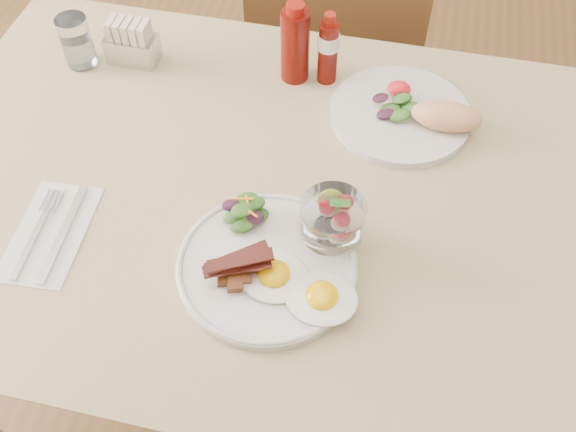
% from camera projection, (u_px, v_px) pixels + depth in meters
% --- Properties ---
extents(table, '(1.33, 0.88, 0.75)m').
position_uv_depth(table, '(280.00, 220.00, 1.17)').
color(table, '#503519').
rests_on(table, ground).
extents(chair_far, '(0.42, 0.42, 0.93)m').
position_uv_depth(chair_far, '(338.00, 54.00, 1.67)').
color(chair_far, '#503519').
rests_on(chair_far, ground).
extents(main_plate, '(0.28, 0.28, 0.02)m').
position_uv_depth(main_plate, '(267.00, 267.00, 0.99)').
color(main_plate, silver).
rests_on(main_plate, table).
extents(fried_eggs, '(0.21, 0.15, 0.03)m').
position_uv_depth(fried_eggs, '(298.00, 286.00, 0.95)').
color(fried_eggs, white).
rests_on(fried_eggs, main_plate).
extents(bacon_potato_pile, '(0.11, 0.08, 0.05)m').
position_uv_depth(bacon_potato_pile, '(237.00, 269.00, 0.95)').
color(bacon_potato_pile, brown).
rests_on(bacon_potato_pile, main_plate).
extents(side_salad, '(0.08, 0.08, 0.04)m').
position_uv_depth(side_salad, '(245.00, 213.00, 1.02)').
color(side_salad, '#194312').
rests_on(side_salad, main_plate).
extents(fruit_cup, '(0.10, 0.10, 0.10)m').
position_uv_depth(fruit_cup, '(333.00, 219.00, 0.97)').
color(fruit_cup, white).
rests_on(fruit_cup, main_plate).
extents(second_plate, '(0.28, 0.26, 0.07)m').
position_uv_depth(second_plate, '(411.00, 114.00, 1.18)').
color(second_plate, silver).
rests_on(second_plate, table).
extents(ketchup_bottle, '(0.06, 0.06, 0.16)m').
position_uv_depth(ketchup_bottle, '(295.00, 44.00, 1.21)').
color(ketchup_bottle, '#500904').
rests_on(ketchup_bottle, table).
extents(hot_sauce_bottle, '(0.04, 0.04, 0.15)m').
position_uv_depth(hot_sauce_bottle, '(328.00, 49.00, 1.21)').
color(hot_sauce_bottle, '#500904').
rests_on(hot_sauce_bottle, table).
extents(sugar_caddy, '(0.10, 0.06, 0.09)m').
position_uv_depth(sugar_caddy, '(132.00, 44.00, 1.27)').
color(sugar_caddy, '#BBBCC0').
rests_on(sugar_caddy, table).
extents(water_glass, '(0.06, 0.06, 0.10)m').
position_uv_depth(water_glass, '(78.00, 44.00, 1.26)').
color(water_glass, white).
rests_on(water_glass, table).
extents(napkin_cutlery, '(0.12, 0.21, 0.01)m').
position_uv_depth(napkin_cutlery, '(51.00, 233.00, 1.04)').
color(napkin_cutlery, silver).
rests_on(napkin_cutlery, table).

